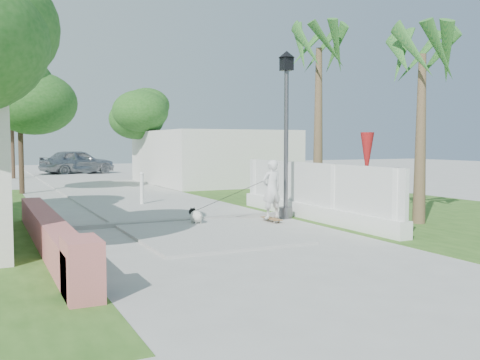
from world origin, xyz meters
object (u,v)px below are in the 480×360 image
street_lamp (286,128)px  bollard (142,188)px  skateboarder (244,194)px  dog (196,216)px  parked_car (78,162)px  patio_umbrella (367,155)px

street_lamp → bollard: (-2.70, 4.50, -1.84)m
street_lamp → skateboarder: street_lamp is taller
skateboarder → dog: size_ratio=3.57×
skateboarder → parked_car: 23.71m
street_lamp → parked_car: 23.59m
patio_umbrella → street_lamp: bearing=152.2°
bollard → skateboarder: skateboarder is taller
patio_umbrella → skateboarder: 3.50m
dog → parked_car: parked_car is taller
parked_car → skateboarder: bearing=164.7°
patio_umbrella → dog: patio_umbrella is taller
skateboarder → patio_umbrella: bearing=162.7°
bollard → patio_umbrella: 7.25m
dog → parked_car: (0.93, 23.58, 0.56)m
dog → parked_car: size_ratio=0.13×
bollard → parked_car: 18.99m
patio_umbrella → dog: size_ratio=3.65×
bollard → skateboarder: size_ratio=0.49×
patio_umbrella → parked_car: patio_umbrella is taller
patio_umbrella → skateboarder: bearing=167.0°
street_lamp → parked_car: size_ratio=0.95×
street_lamp → bollard: bearing=121.0°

